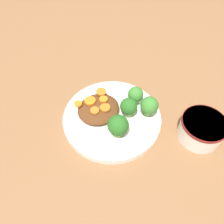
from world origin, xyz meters
TOP-DOWN VIEW (x-y plane):
  - ground_plane at (0.00, 0.00)m, footprint 4.00×4.00m
  - plate at (0.00, 0.00)m, footprint 0.23×0.23m
  - dip_bowl at (0.14, -0.15)m, footprint 0.10×0.10m
  - stew_mound at (-0.02, 0.03)m, footprint 0.10×0.09m
  - broccoli_floret_0 at (0.07, -0.05)m, footprint 0.04×0.04m
  - broccoli_floret_1 at (0.03, -0.02)m, footprint 0.04×0.04m
  - broccoli_floret_2 at (-0.02, -0.05)m, footprint 0.05×0.05m
  - broccoli_floret_3 at (0.07, 0.00)m, footprint 0.04×0.04m
  - carrot_slice_0 at (-0.03, 0.02)m, footprint 0.02×0.02m
  - carrot_slice_1 at (-0.03, 0.05)m, footprint 0.03×0.03m
  - carrot_slice_2 at (-0.05, 0.06)m, footprint 0.02×0.02m
  - carrot_slice_3 at (-0.01, 0.01)m, footprint 0.02×0.02m
  - carrot_slice_4 at (0.01, 0.06)m, footprint 0.02×0.02m
  - carrot_slice_5 at (-0.00, 0.03)m, footprint 0.02×0.02m

SIDE VIEW (x-z plane):
  - ground_plane at x=0.00m, z-range 0.00..0.00m
  - plate at x=0.00m, z-range 0.00..0.02m
  - stew_mound at x=-0.02m, z-range 0.02..0.04m
  - dip_bowl at x=0.14m, z-range 0.00..0.06m
  - carrot_slice_3 at x=-0.01m, z-range 0.04..0.05m
  - carrot_slice_0 at x=-0.03m, z-range 0.04..0.05m
  - carrot_slice_2 at x=-0.05m, z-range 0.04..0.05m
  - carrot_slice_4 at x=0.01m, z-range 0.04..0.05m
  - carrot_slice_1 at x=-0.03m, z-range 0.04..0.05m
  - carrot_slice_5 at x=0.00m, z-range 0.04..0.05m
  - broccoli_floret_1 at x=0.03m, z-range 0.02..0.07m
  - broccoli_floret_3 at x=0.07m, z-range 0.02..0.07m
  - broccoli_floret_0 at x=0.07m, z-range 0.02..0.08m
  - broccoli_floret_2 at x=-0.02m, z-range 0.02..0.08m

